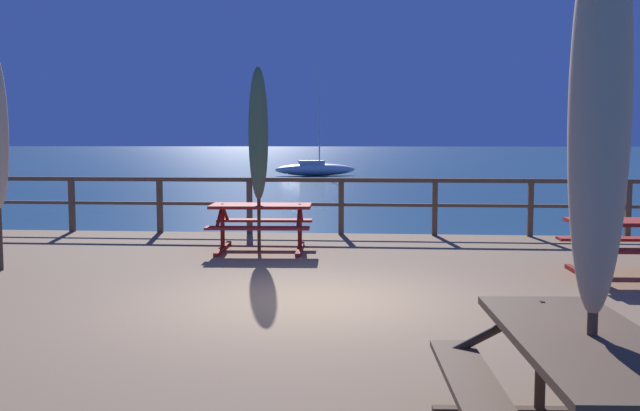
# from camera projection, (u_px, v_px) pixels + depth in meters

# --- Properties ---
(ground_plane) EXTENTS (600.00, 600.00, 0.00)m
(ground_plane) POSITION_uv_depth(u_px,v_px,m) (314.00, 368.00, 8.36)
(ground_plane) COLOR #2D5B6B
(wooden_deck) EXTENTS (14.59, 11.94, 0.80)m
(wooden_deck) POSITION_uv_depth(u_px,v_px,m) (314.00, 334.00, 8.32)
(wooden_deck) COLOR #846647
(wooden_deck) RESTS_ON ground
(railing_waterside_far) EXTENTS (14.39, 0.10, 1.09)m
(railing_waterside_far) POSITION_uv_depth(u_px,v_px,m) (341.00, 196.00, 14.00)
(railing_waterside_far) COLOR brown
(railing_waterside_far) RESTS_ON wooden_deck
(picnic_table_back_left) EXTENTS (1.51, 2.11, 0.78)m
(picnic_table_back_left) POSITION_uv_depth(u_px,v_px,m) (585.00, 374.00, 3.91)
(picnic_table_back_left) COLOR brown
(picnic_table_back_left) RESTS_ON wooden_deck
(picnic_table_mid_centre) EXTENTS (1.71, 1.49, 0.78)m
(picnic_table_mid_centre) POSITION_uv_depth(u_px,v_px,m) (261.00, 217.00, 11.95)
(picnic_table_mid_centre) COLOR maroon
(picnic_table_mid_centre) RESTS_ON wooden_deck
(patio_umbrella_tall_back_left) EXTENTS (0.32, 0.32, 3.10)m
(patio_umbrella_tall_back_left) POSITION_uv_depth(u_px,v_px,m) (600.00, 110.00, 3.82)
(patio_umbrella_tall_back_left) COLOR #4C3828
(patio_umbrella_tall_back_left) RESTS_ON wooden_deck
(patio_umbrella_short_front) EXTENTS (0.32, 0.32, 3.00)m
(patio_umbrella_short_front) POSITION_uv_depth(u_px,v_px,m) (258.00, 134.00, 11.77)
(patio_umbrella_short_front) COLOR #4C3828
(patio_umbrella_short_front) RESTS_ON wooden_deck
(sailboat_distant) EXTENTS (6.23, 3.31, 7.72)m
(sailboat_distant) POSITION_uv_depth(u_px,v_px,m) (315.00, 169.00, 53.71)
(sailboat_distant) COLOR silver
(sailboat_distant) RESTS_ON ground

